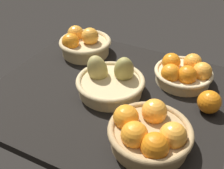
{
  "coord_description": "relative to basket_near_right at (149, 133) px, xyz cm",
  "views": [
    {
      "loc": [
        35.69,
        -70.29,
        64.42
      ],
      "look_at": [
        0.98,
        -0.69,
        7.0
      ],
      "focal_mm": 43.79,
      "sensor_mm": 36.0,
      "label": 1
    }
  ],
  "objects": [
    {
      "name": "basket_far_right",
      "position": [
        0.71,
        35.63,
        -0.7
      ],
      "size": [
        21.93,
        21.93,
        9.58
      ],
      "color": "#D3BC8C",
      "rests_on": "market_tray"
    },
    {
      "name": "loose_orange_front_gap",
      "position": [
        12.6,
        22.42,
        -0.84
      ],
      "size": [
        7.76,
        7.76,
        7.76
      ],
      "primitive_type": "sphere",
      "color": "orange",
      "rests_on": "market_tray"
    },
    {
      "name": "basket_far_left",
      "position": [
        -44.38,
        37.53,
        -0.03
      ],
      "size": [
        22.84,
        22.84,
        12.14
      ],
      "color": "tan",
      "rests_on": "market_tray"
    },
    {
      "name": "basket_center_pears",
      "position": [
        -21.62,
        18.41,
        -0.52
      ],
      "size": [
        24.77,
        24.77,
        14.88
      ],
      "color": "tan",
      "rests_on": "market_tray"
    },
    {
      "name": "market_tray",
      "position": [
        -21.06,
        17.39,
        -6.22
      ],
      "size": [
        84.0,
        72.0,
        3.0
      ],
      "primitive_type": "cube",
      "color": "black",
      "rests_on": "ground"
    },
    {
      "name": "basket_near_right",
      "position": [
        0.0,
        0.0,
        0.0
      ],
      "size": [
        24.38,
        24.38,
        11.14
      ],
      "color": "tan",
      "rests_on": "market_tray"
    }
  ]
}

